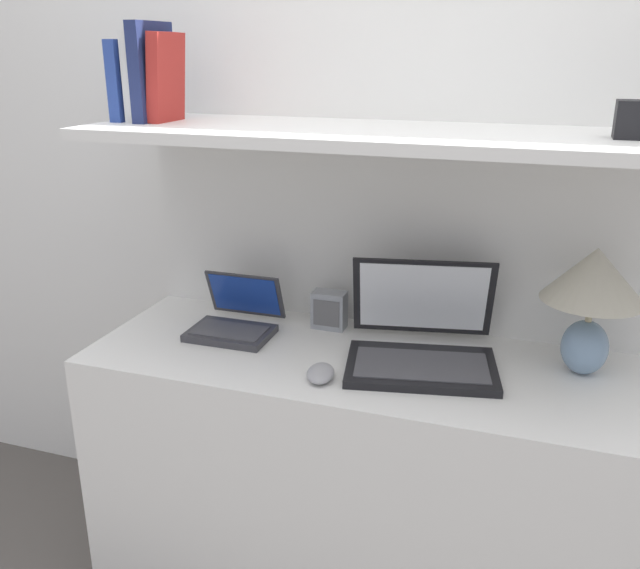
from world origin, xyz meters
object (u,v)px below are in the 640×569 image
table_lamp (593,288)px  book_red (166,78)px  laptop_large (422,342)px  book_blue (127,80)px  laptop_small (235,320)px  computer_mouse (321,373)px  book_white (140,76)px  shelf_gadget (636,120)px  router_box (329,310)px  book_navy (152,72)px

table_lamp → book_red: book_red is taller
laptop_large → book_blue: (-0.82, 0.03, 0.63)m
laptop_small → book_blue: (-0.29, 0.01, 0.64)m
computer_mouse → book_red: size_ratio=0.50×
book_white → computer_mouse: bearing=-19.9°
laptop_small → book_blue: bearing=178.3°
book_blue → book_red: size_ratio=0.91×
computer_mouse → shelf_gadget: shelf_gadget is taller
book_white → book_red: bearing=0.0°
book_blue → laptop_small: bearing=-1.7°
computer_mouse → router_box: bearing=104.2°
book_white → book_navy: 0.04m
computer_mouse → router_box: router_box is taller
laptop_large → book_red: (-0.70, 0.03, 0.63)m
book_white → book_red: 0.08m
computer_mouse → table_lamp: bearing=21.9°
shelf_gadget → laptop_large: bearing=-176.1°
book_navy → shelf_gadget: book_navy is taller
laptop_small → book_white: size_ratio=1.01×
book_white → router_box: bearing=12.4°
shelf_gadget → book_blue: bearing=180.0°
book_white → laptop_small: bearing=-1.9°
laptop_large → router_box: (-0.29, 0.14, 0.00)m
router_box → computer_mouse: bearing=-75.8°
book_blue → book_navy: (0.08, 0.00, 0.02)m
laptop_large → book_blue: size_ratio=2.09×
router_box → shelf_gadget: shelf_gadget is taller
table_lamp → book_navy: book_navy is taller
table_lamp → computer_mouse: (-0.60, -0.24, -0.21)m
laptop_large → book_white: book_white is taller
shelf_gadget → book_red: bearing=180.0°
book_blue → shelf_gadget: book_blue is taller
laptop_large → shelf_gadget: shelf_gadget is taller
table_lamp → computer_mouse: 0.68m
table_lamp → shelf_gadget: size_ratio=3.76×
laptop_large → computer_mouse: bearing=-140.1°
shelf_gadget → router_box: bearing=171.4°
laptop_large → laptop_small: (-0.53, 0.02, -0.02)m
book_red → computer_mouse: bearing=-22.7°
laptop_large → laptop_small: size_ratio=1.87×
computer_mouse → book_blue: bearing=161.3°
table_lamp → laptop_small: size_ratio=1.41×
book_white → book_red: (0.08, 0.00, -0.00)m
table_lamp → router_box: 0.70m
computer_mouse → book_navy: bearing=158.8°
shelf_gadget → computer_mouse: bearing=-162.1°
laptop_small → computer_mouse: bearing=-31.6°
table_lamp → laptop_large: 0.43m
computer_mouse → book_red: (-0.49, 0.21, 0.67)m
table_lamp → book_blue: 1.29m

